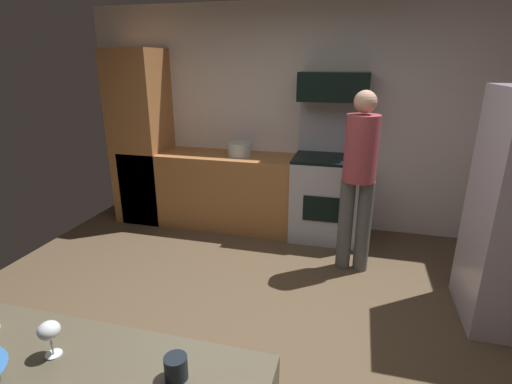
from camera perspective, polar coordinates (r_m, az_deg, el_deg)
ground_plane at (r=3.06m, az=-1.88°, el=-20.99°), size 5.20×4.80×0.02m
wall_back at (r=4.69m, az=6.28°, el=10.71°), size 5.20×0.12×2.60m
lower_cabinet_run at (r=4.76m, az=-5.53°, el=0.33°), size 2.40×0.60×0.90m
cabinet_column at (r=5.04m, az=-16.58°, el=7.73°), size 0.60×0.60×2.10m
oven_range at (r=4.47m, az=10.44°, el=-0.22°), size 0.76×0.65×1.55m
microwave at (r=4.33m, az=11.48°, el=15.10°), size 0.74×0.38×0.30m
person_cook at (r=3.65m, az=15.04°, el=2.55°), size 0.31×0.30×1.72m
wine_glass_near at (r=1.68m, az=-28.38°, el=-17.77°), size 0.08×0.08×0.15m
mug_tea at (r=1.48m, az=-11.80°, el=-24.16°), size 0.08×0.08×0.09m
stock_pot at (r=4.54m, az=-2.50°, el=6.39°), size 0.29×0.29×0.15m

